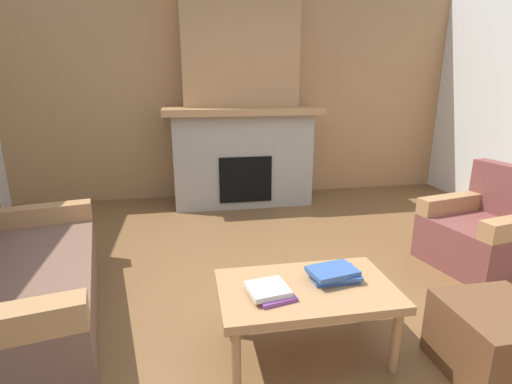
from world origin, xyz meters
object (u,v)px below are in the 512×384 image
object	(u,v)px
coffee_table	(306,295)
ottoman	(495,341)
armchair	(485,233)
fireplace	(241,112)
couch	(15,283)

from	to	relation	value
coffee_table	ottoman	distance (m)	1.03
armchair	ottoman	size ratio (longest dim) A/B	1.72
fireplace	armchair	world-z (taller)	fireplace
ottoman	couch	bearing A→B (deg)	160.52
fireplace	armchair	bearing A→B (deg)	-51.13
fireplace	ottoman	size ratio (longest dim) A/B	5.19
fireplace	coffee_table	distance (m)	3.15
armchair	ottoman	world-z (taller)	armchair
couch	fireplace	bearing A→B (deg)	52.99
ottoman	coffee_table	bearing A→B (deg)	159.95
armchair	couch	bearing A→B (deg)	-176.78
fireplace	armchair	xyz separation A→B (m)	(1.80, -2.23, -0.87)
armchair	coffee_table	world-z (taller)	armchair
fireplace	coffee_table	world-z (taller)	fireplace
couch	armchair	size ratio (longest dim) A/B	2.15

